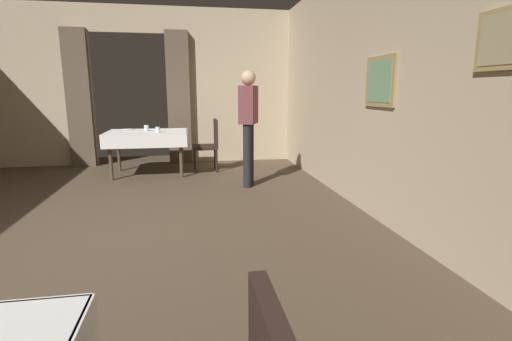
# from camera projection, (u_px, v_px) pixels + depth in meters

# --- Properties ---
(ground) EXTENTS (10.08, 10.08, 0.00)m
(ground) POSITION_uv_depth(u_px,v_px,m) (77.00, 242.00, 3.65)
(ground) COLOR #4C3D2D
(wall_right) EXTENTS (0.16, 8.40, 3.00)m
(wall_right) POSITION_uv_depth(u_px,v_px,m) (397.00, 83.00, 3.88)
(wall_right) COLOR tan
(wall_right) RESTS_ON ground
(wall_back) EXTENTS (6.40, 0.27, 3.00)m
(wall_back) POSITION_uv_depth(u_px,v_px,m) (130.00, 86.00, 7.37)
(wall_back) COLOR tan
(wall_back) RESTS_ON ground
(dining_table_mid) EXTENTS (1.35, 0.99, 0.75)m
(dining_table_mid) POSITION_uv_depth(u_px,v_px,m) (148.00, 136.00, 6.54)
(dining_table_mid) COLOR #4C3D2D
(dining_table_mid) RESTS_ON ground
(chair_mid_right) EXTENTS (0.44, 0.44, 0.93)m
(chair_mid_right) POSITION_uv_depth(u_px,v_px,m) (209.00, 142.00, 6.87)
(chair_mid_right) COLOR black
(chair_mid_right) RESTS_ON ground
(glass_mid_a) EXTENTS (0.07, 0.07, 0.09)m
(glass_mid_a) POSITION_uv_depth(u_px,v_px,m) (158.00, 130.00, 6.32)
(glass_mid_a) COLOR silver
(glass_mid_a) RESTS_ON dining_table_mid
(plate_mid_b) EXTENTS (0.19, 0.19, 0.01)m
(plate_mid_b) POSITION_uv_depth(u_px,v_px,m) (155.00, 129.00, 6.82)
(plate_mid_b) COLOR white
(plate_mid_b) RESTS_ON dining_table_mid
(glass_mid_c) EXTENTS (0.08, 0.08, 0.10)m
(glass_mid_c) POSITION_uv_depth(u_px,v_px,m) (146.00, 128.00, 6.57)
(glass_mid_c) COLOR silver
(glass_mid_c) RESTS_ON dining_table_mid
(plate_mid_d) EXTENTS (0.20, 0.20, 0.01)m
(plate_mid_d) POSITION_uv_depth(u_px,v_px,m) (128.00, 129.00, 6.79)
(plate_mid_d) COLOR white
(plate_mid_d) RESTS_ON dining_table_mid
(person_waiter_by_doorway) EXTENTS (0.34, 0.42, 1.72)m
(person_waiter_by_doorway) POSITION_uv_depth(u_px,v_px,m) (248.00, 119.00, 5.63)
(person_waiter_by_doorway) COLOR black
(person_waiter_by_doorway) RESTS_ON ground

